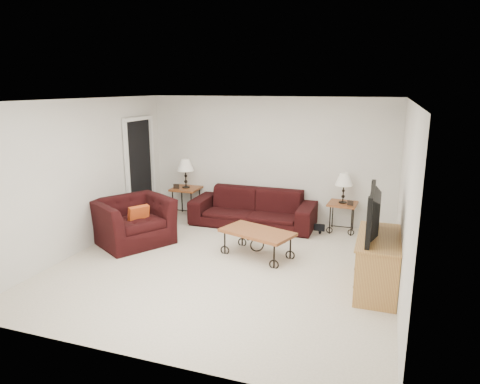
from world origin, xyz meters
The scene contains 20 objects.
ground centered at (0.00, 0.00, 0.00)m, with size 5.00×5.00×0.00m, color silver.
wall_back centered at (0.00, 2.50, 1.25)m, with size 5.00×0.02×2.50m, color silver.
wall_front centered at (0.00, -2.50, 1.25)m, with size 5.00×0.02×2.50m, color silver.
wall_left centered at (-2.50, 0.00, 1.25)m, with size 0.02×5.00×2.50m, color silver.
wall_right centered at (2.50, 0.00, 1.25)m, with size 0.02×5.00×2.50m, color silver.
ceiling centered at (0.00, 0.00, 2.50)m, with size 5.00×5.00×0.00m, color white.
doorway centered at (-2.47, 1.65, 1.02)m, with size 0.08×0.94×2.04m, color black.
sofa centered at (-0.18, 2.02, 0.35)m, with size 2.42×0.95×0.71m, color black.
side_table_left centered at (-1.72, 2.20, 0.30)m, with size 0.56×0.56×0.61m, color brown.
side_table_right centered at (1.52, 2.20, 0.28)m, with size 0.52×0.52×0.56m, color brown.
lamp_left centered at (-1.72, 2.20, 0.91)m, with size 0.35×0.35×0.61m, color black, non-canonical shape.
lamp_right centered at (1.52, 2.20, 0.85)m, with size 0.32×0.32×0.56m, color black, non-canonical shape.
photo_frame_left centered at (-1.87, 2.05, 0.66)m, with size 0.12×0.02×0.10m, color black.
photo_frame_right centered at (1.67, 2.05, 0.61)m, with size 0.11×0.02×0.09m, color black.
coffee_table centered at (0.36, 0.50, 0.22)m, with size 1.15×0.62×0.43m, color brown.
armchair centered at (-1.88, 0.40, 0.40)m, with size 1.22×1.06×0.79m, color black.
throw_pillow centered at (-1.72, 0.35, 0.52)m, with size 0.36×0.09×0.36m, color #C44119.
tv_stand centered at (2.23, -0.10, 0.38)m, with size 0.52×1.26×0.75m, color #BC9445.
television centered at (2.21, -0.10, 1.08)m, with size 1.13×0.15×0.65m, color black.
backpack centered at (1.16, 1.92, 0.20)m, with size 0.30×0.23×0.39m, color black.
Camera 1 is at (2.23, -5.81, 2.69)m, focal length 32.31 mm.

